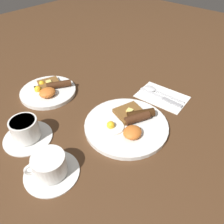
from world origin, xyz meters
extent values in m
plane|color=#4C301C|center=(0.00, 0.00, 0.00)|extent=(3.00, 3.00, 0.00)
cylinder|color=white|center=(0.00, 0.00, 0.01)|extent=(0.28, 0.28, 0.01)
cylinder|color=white|center=(-0.05, 0.03, 0.02)|extent=(0.08, 0.08, 0.01)
sphere|color=yellow|center=(-0.05, 0.03, 0.03)|extent=(0.03, 0.03, 0.03)
ellipsoid|color=orange|center=(-0.03, -0.05, 0.03)|extent=(0.06, 0.06, 0.03)
cylinder|color=#351D0B|center=(0.06, -0.02, 0.03)|extent=(0.10, 0.08, 0.03)
cylinder|color=#472614|center=(0.03, -0.02, 0.03)|extent=(0.09, 0.06, 0.03)
cube|color=brown|center=(0.05, 0.02, 0.02)|extent=(0.11, 0.11, 0.01)
cube|color=#F4E072|center=(0.05, 0.02, 0.03)|extent=(0.02, 0.02, 0.01)
cylinder|color=white|center=(-0.06, 0.36, 0.01)|extent=(0.22, 0.22, 0.01)
cylinder|color=white|center=(-0.09, 0.38, 0.02)|extent=(0.07, 0.07, 0.01)
sphere|color=yellow|center=(-0.09, 0.38, 0.03)|extent=(0.03, 0.03, 0.03)
cylinder|color=white|center=(-0.06, 0.40, 0.02)|extent=(0.06, 0.06, 0.01)
sphere|color=yellow|center=(-0.05, 0.40, 0.03)|extent=(0.02, 0.02, 0.02)
ellipsoid|color=orange|center=(-0.08, 0.33, 0.03)|extent=(0.06, 0.06, 0.03)
cylinder|color=#412311|center=(-0.01, 0.34, 0.03)|extent=(0.10, 0.07, 0.03)
cube|color=brown|center=(-0.03, 0.39, 0.02)|extent=(0.10, 0.10, 0.01)
cube|color=#F4E072|center=(-0.03, 0.39, 0.03)|extent=(0.02, 0.02, 0.01)
cylinder|color=white|center=(-0.28, 0.04, 0.00)|extent=(0.15, 0.15, 0.01)
cylinder|color=white|center=(-0.28, 0.04, 0.04)|extent=(0.09, 0.09, 0.06)
cylinder|color=#9E7047|center=(-0.28, 0.04, 0.07)|extent=(0.08, 0.08, 0.00)
torus|color=white|center=(-0.32, 0.06, 0.04)|extent=(0.04, 0.03, 0.04)
cylinder|color=white|center=(-0.25, 0.20, 0.00)|extent=(0.15, 0.15, 0.01)
cylinder|color=white|center=(-0.25, 0.20, 0.04)|extent=(0.09, 0.09, 0.07)
cylinder|color=#9E7047|center=(-0.25, 0.20, 0.07)|extent=(0.08, 0.08, 0.00)
torus|color=white|center=(-0.25, 0.25, 0.05)|extent=(0.01, 0.05, 0.05)
cube|color=white|center=(0.23, 0.00, 0.00)|extent=(0.15, 0.20, 0.01)
cube|color=silver|center=(0.22, 0.04, 0.01)|extent=(0.02, 0.10, 0.00)
cube|color=#9E9EA3|center=(0.22, -0.05, 0.01)|extent=(0.02, 0.08, 0.01)
ellipsoid|color=silver|center=(0.24, 0.06, 0.01)|extent=(0.04, 0.05, 0.01)
cube|color=silver|center=(0.24, -0.02, 0.01)|extent=(0.01, 0.13, 0.00)
camera|label=1|loc=(-0.43, -0.32, 0.52)|focal=35.00mm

